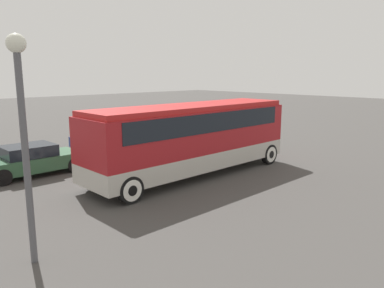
{
  "coord_description": "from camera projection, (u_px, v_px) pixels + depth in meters",
  "views": [
    {
      "loc": [
        -11.41,
        -11.83,
        4.58
      ],
      "look_at": [
        0.0,
        0.0,
        1.44
      ],
      "focal_mm": 35.0,
      "sensor_mm": 36.0,
      "label": 1
    }
  ],
  "objects": [
    {
      "name": "parked_car_near",
      "position": [
        32.0,
        160.0,
        16.89
      ],
      "size": [
        4.12,
        1.95,
        1.4
      ],
      "color": "#2D5638",
      "rests_on": "ground_plane"
    },
    {
      "name": "lamp_post",
      "position": [
        22.0,
        117.0,
        8.54
      ],
      "size": [
        0.44,
        0.44,
        5.44
      ],
      "color": "#515156",
      "rests_on": "ground_plane"
    },
    {
      "name": "parked_car_far",
      "position": [
        106.0,
        138.0,
        22.89
      ],
      "size": [
        4.06,
        1.96,
        1.34
      ],
      "color": "navy",
      "rests_on": "ground_plane"
    },
    {
      "name": "tour_bus",
      "position": [
        194.0,
        133.0,
        16.71
      ],
      "size": [
        10.27,
        2.68,
        3.2
      ],
      "color": "#B7B2A8",
      "rests_on": "ground_plane"
    },
    {
      "name": "parked_car_mid",
      "position": [
        181.0,
        133.0,
        24.43
      ],
      "size": [
        4.38,
        1.9,
        1.33
      ],
      "color": "maroon",
      "rests_on": "ground_plane"
    },
    {
      "name": "ground_plane",
      "position": [
        192.0,
        175.0,
        17.0
      ],
      "size": [
        120.0,
        120.0,
        0.0
      ],
      "primitive_type": "plane",
      "color": "#423F3D"
    }
  ]
}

